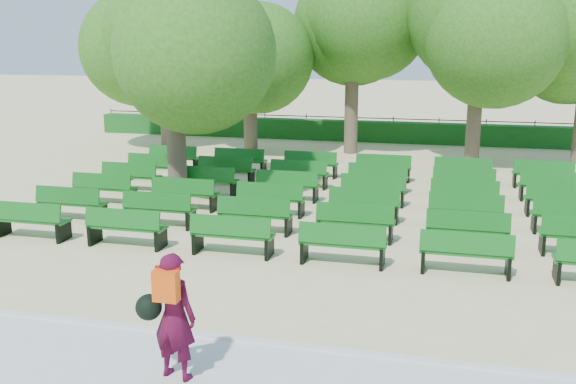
# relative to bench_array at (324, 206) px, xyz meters

# --- Properties ---
(ground) EXTENTS (120.00, 120.00, 0.00)m
(ground) POSITION_rel_bench_array_xyz_m (-0.23, -1.75, -0.09)
(ground) COLOR beige
(paving) EXTENTS (30.00, 2.20, 0.06)m
(paving) POSITION_rel_bench_array_xyz_m (-0.23, -9.15, -0.06)
(paving) COLOR silver
(paving) RESTS_ON ground
(curb) EXTENTS (30.00, 0.12, 0.10)m
(curb) POSITION_rel_bench_array_xyz_m (-0.23, -8.00, -0.04)
(curb) COLOR silver
(curb) RESTS_ON ground
(hedge) EXTENTS (26.00, 0.70, 0.90)m
(hedge) POSITION_rel_bench_array_xyz_m (-0.23, 12.25, 0.36)
(hedge) COLOR #16581C
(hedge) RESTS_ON ground
(fence) EXTENTS (26.00, 0.10, 1.02)m
(fence) POSITION_rel_bench_array_xyz_m (-0.23, 12.65, -0.09)
(fence) COLOR black
(fence) RESTS_ON ground
(tree_line) EXTENTS (21.80, 6.80, 7.04)m
(tree_line) POSITION_rel_bench_array_xyz_m (-0.23, 8.25, -0.09)
(tree_line) COLOR #336D1D
(tree_line) RESTS_ON ground
(bench_array) EXTENTS (1.76, 0.56, 1.11)m
(bench_array) POSITION_rel_bench_array_xyz_m (0.00, 0.00, 0.00)
(bench_array) COLOR #105F18
(bench_array) RESTS_ON ground
(tree_among) EXTENTS (4.29, 4.29, 6.19)m
(tree_among) POSITION_rel_bench_array_xyz_m (-4.30, 0.25, 4.13)
(tree_among) COLOR brown
(tree_among) RESTS_ON ground
(person) EXTENTS (0.85, 0.54, 1.73)m
(person) POSITION_rel_bench_array_xyz_m (-0.27, -9.23, 0.87)
(person) COLOR #440924
(person) RESTS_ON ground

